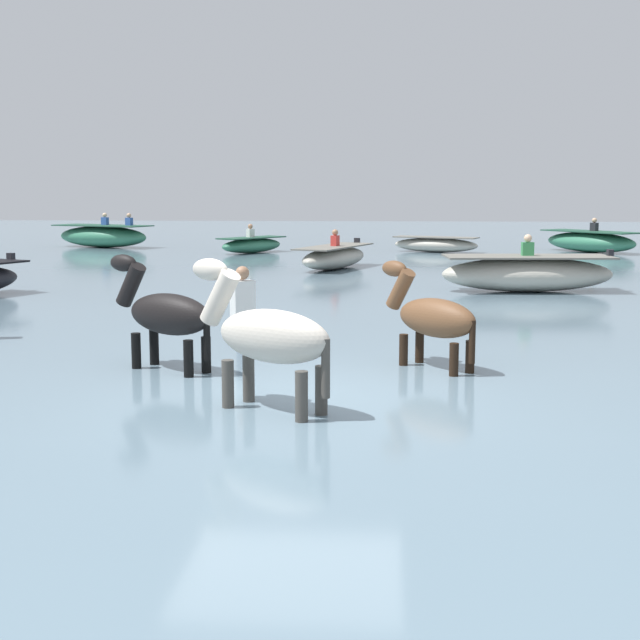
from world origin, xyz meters
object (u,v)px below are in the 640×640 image
Objects in this scene: boat_distant_west at (334,257)px; boat_mid_channel at (436,244)px; boat_far_inshore at (527,274)px; person_wading_mid at (243,319)px; horse_lead_pinto at (268,340)px; boat_near_port at (252,245)px; horse_flank_black at (166,317)px; boat_near_starboard at (590,242)px; horse_trailing_bay at (433,321)px; boat_far_offshore at (103,236)px.

boat_mid_channel is at bearing 64.88° from boat_distant_west.
boat_far_inshore is 9.23m from person_wading_mid.
horse_lead_pinto is 0.70× the size of boat_near_port.
person_wading_mid is (2.81, -19.30, 0.14)m from boat_near_port.
horse_flank_black is at bearing 128.60° from horse_lead_pinto.
boat_near_port is at bearing 118.41° from boat_distant_west.
boat_near_port is at bearing 98.29° from person_wading_mid.
horse_lead_pinto reaches higher than boat_near_starboard.
person_wading_mid is at bearing 154.33° from horse_trailing_bay.
boat_distant_west is 13.08m from person_wading_mid.
boat_far_inshore is at bearing -44.81° from boat_far_offshore.
boat_distant_west is 1.36× the size of boat_near_port.
boat_far_inshore reaches higher than person_wading_mid.
boat_far_offshore is 2.73× the size of person_wading_mid.
horse_lead_pinto reaches higher than boat_far_inshore.
horse_trailing_bay is 14.50m from boat_distant_west.
horse_lead_pinto is 0.51× the size of boat_near_starboard.
horse_flank_black is 1.16× the size of person_wading_mid.
horse_flank_black is at bearing -173.96° from horse_trailing_bay.
person_wading_mid reaches higher than boat_mid_channel.
horse_flank_black is at bearing -122.88° from boat_far_inshore.
boat_mid_channel is at bearing 78.08° from horse_flank_black.
boat_near_port is at bearing -22.50° from boat_far_offshore.
boat_far_inshore is 2.43× the size of person_wading_mid.
boat_far_offshore is at bearing 109.77° from horse_flank_black.
boat_near_port is 14.22m from boat_far_inshore.
boat_near_port is at bearing 95.70° from horse_flank_black.
boat_far_inshore is 1.01× the size of boat_near_starboard.
boat_near_port is (-3.37, 6.24, -0.05)m from boat_distant_west.
boat_far_inshore is at bearing -83.77° from boat_mid_channel.
boat_distant_west is (1.28, 14.71, -0.34)m from horse_flank_black.
horse_lead_pinto is 12.04m from boat_far_inshore.
horse_trailing_bay is 0.46× the size of boat_distant_west.
boat_mid_channel is at bearing 86.76° from horse_trailing_bay.
boat_near_starboard is at bearing 39.92° from boat_distant_west.
boat_far_offshore is (-8.48, 23.59, -0.23)m from horse_flank_black.
boat_far_inshore reaches higher than boat_distant_west.
horse_trailing_bay reaches higher than boat_mid_channel.
boat_mid_channel is at bearing -175.54° from boat_near_starboard.
boat_far_offshore is at bearing 117.06° from horse_trailing_bay.
horse_trailing_bay is 21.46m from boat_mid_channel.
boat_far_inshore is at bearing -55.45° from boat_near_port.
boat_near_port is 0.86× the size of boat_mid_channel.
boat_far_offshore reaches higher than boat_near_port.
horse_lead_pinto is at bearing -89.01° from boat_distant_west.
horse_flank_black is 21.05m from boat_near_port.
boat_mid_channel is (6.69, 0.84, -0.01)m from boat_near_port.
horse_lead_pinto is 2.95m from horse_trailing_bay.
person_wading_mid reaches higher than boat_distant_west.
horse_lead_pinto is 16.68m from boat_distant_west.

